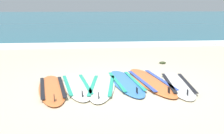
# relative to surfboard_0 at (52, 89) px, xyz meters

# --- Properties ---
(ground_plane) EXTENTS (80.00, 80.00, 0.00)m
(ground_plane) POSITION_rel_surfboard_0_xyz_m (1.52, 0.16, -0.04)
(ground_plane) COLOR #C1B599
(sea) EXTENTS (80.00, 60.00, 0.10)m
(sea) POSITION_rel_surfboard_0_xyz_m (1.52, 35.90, 0.01)
(sea) COLOR #23667A
(sea) RESTS_ON ground
(wave_foam_strip) EXTENTS (80.00, 0.97, 0.11)m
(wave_foam_strip) POSITION_rel_surfboard_0_xyz_m (1.52, 6.39, 0.02)
(wave_foam_strip) COLOR white
(wave_foam_strip) RESTS_ON ground
(surfboard_0) EXTENTS (0.89, 2.32, 0.18)m
(surfboard_0) POSITION_rel_surfboard_0_xyz_m (0.00, 0.00, 0.00)
(surfboard_0) COLOR orange
(surfboard_0) RESTS_ON ground
(surfboard_1) EXTENTS (0.88, 2.28, 0.18)m
(surfboard_1) POSITION_rel_surfboard_0_xyz_m (0.51, 0.18, 0.00)
(surfboard_1) COLOR silver
(surfboard_1) RESTS_ON ground
(surfboard_2) EXTENTS (0.87, 2.27, 0.18)m
(surfboard_2) POSITION_rel_surfboard_0_xyz_m (1.07, 0.05, 0.00)
(surfboard_2) COLOR silver
(surfboard_2) RESTS_ON ground
(surfboard_3) EXTENTS (0.81, 2.37, 0.18)m
(surfboard_3) POSITION_rel_surfboard_0_xyz_m (1.63, 0.32, -0.00)
(surfboard_3) COLOR #3875CC
(surfboard_3) RESTS_ON ground
(surfboard_4) EXTENTS (0.97, 2.64, 0.18)m
(surfboard_4) POSITION_rel_surfboard_0_xyz_m (2.22, 0.36, -0.00)
(surfboard_4) COLOR orange
(surfboard_4) RESTS_ON ground
(surfboard_5) EXTENTS (0.84, 2.31, 0.18)m
(surfboard_5) POSITION_rel_surfboard_0_xyz_m (2.77, 0.05, 0.00)
(surfboard_5) COLOR white
(surfboard_5) RESTS_ON ground
(seaweed_clump_near_shoreline) EXTENTS (0.20, 0.16, 0.07)m
(seaweed_clump_near_shoreline) POSITION_rel_surfboard_0_xyz_m (3.10, 2.39, -0.00)
(seaweed_clump_near_shoreline) COLOR #2D381E
(seaweed_clump_near_shoreline) RESTS_ON ground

